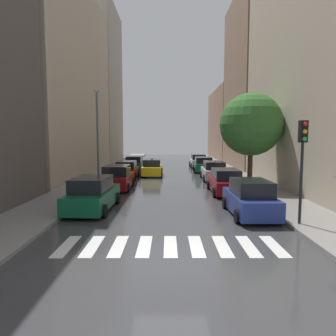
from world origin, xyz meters
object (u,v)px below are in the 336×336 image
parked_car_left_fourth (136,164)px  lamp_post_left (99,130)px  parked_car_right_third (215,171)px  taxi_midroad (153,168)px  parked_car_right_fifth (200,161)px  street_tree_right (253,125)px  parked_car_left_second (119,178)px  parked_car_right_second (227,182)px  parked_car_left_third (128,170)px  parked_car_right_nearest (252,199)px  parked_car_right_fourth (205,165)px  traffic_light_right_corner (304,149)px  parked_car_left_nearest (94,195)px

parked_car_left_fourth → lamp_post_left: bearing=172.3°
parked_car_right_third → taxi_midroad: bearing=62.8°
parked_car_right_fifth → street_tree_right: (2.14, -16.94, 3.91)m
parked_car_left_second → parked_car_right_second: size_ratio=1.01×
parked_car_left_third → parked_car_right_third: size_ratio=0.93×
parked_car_left_second → parked_car_right_nearest: parked_car_right_nearest is taller
parked_car_left_fourth → parked_car_right_fourth: parked_car_left_fourth is taller
traffic_light_right_corner → parked_car_left_third: bearing=120.2°
parked_car_right_fifth → parked_car_left_second: bearing=155.6°
parked_car_right_fourth → taxi_midroad: bearing=124.7°
taxi_midroad → street_tree_right: street_tree_right is taller
parked_car_right_nearest → lamp_post_left: bearing=43.9°
street_tree_right → parked_car_left_fourth: bearing=127.8°
parked_car_left_third → parked_car_right_second: (7.71, -8.09, 0.03)m
parked_car_right_fourth → taxi_midroad: taxi_midroad is taller
parked_car_left_third → street_tree_right: 12.31m
parked_car_left_nearest → traffic_light_right_corner: traffic_light_right_corner is taller
parked_car_right_fifth → parked_car_right_nearest: bearing=179.9°
parked_car_right_fifth → street_tree_right: size_ratio=0.60×
parked_car_left_fourth → street_tree_right: street_tree_right is taller
parked_car_right_third → traffic_light_right_corner: 15.02m
parked_car_right_fifth → parked_car_left_third: bearing=143.7°
parked_car_right_fifth → traffic_light_right_corner: (1.71, -26.74, 2.52)m
parked_car_right_second → parked_car_right_third: size_ratio=1.02×
parked_car_right_nearest → street_tree_right: bearing=-15.0°
parked_car_left_second → parked_car_left_fourth: bearing=0.1°
parked_car_left_nearest → parked_car_left_fourth: bearing=1.7°
parked_car_left_second → lamp_post_left: bearing=45.1°
parked_car_right_fifth → lamp_post_left: bearing=148.1°
parked_car_right_third → parked_car_left_nearest: bearing=146.8°
taxi_midroad → parked_car_left_fourth: bearing=24.8°
parked_car_right_fifth → taxi_midroad: (-5.40, -8.96, 0.00)m
parked_car_left_second → parked_car_left_third: parked_car_left_second is taller
street_tree_right → lamp_post_left: lamp_post_left is taller
parked_car_right_second → parked_car_right_third: bearing=-1.2°
parked_car_right_nearest → traffic_light_right_corner: size_ratio=1.03×
parked_car_right_third → parked_car_right_fourth: 6.58m
parked_car_left_fourth → taxi_midroad: 5.05m
parked_car_right_fifth → street_tree_right: bearing=-173.2°
parked_car_right_fourth → taxi_midroad: size_ratio=0.99×
parked_car_right_nearest → street_tree_right: size_ratio=0.65×
parked_car_left_nearest → parked_car_right_second: parked_car_left_nearest is taller
parked_car_right_nearest → parked_car_right_second: parked_car_right_nearest is taller
parked_car_right_third → parked_car_right_nearest: bearing=-179.3°
parked_car_left_nearest → parked_car_right_nearest: size_ratio=1.10×
parked_car_left_second → parked_car_right_third: 9.19m
parked_car_left_fourth → lamp_post_left: size_ratio=0.65×
parked_car_right_second → street_tree_right: 4.76m
parked_car_right_fourth → traffic_light_right_corner: 21.53m
parked_car_left_fourth → traffic_light_right_corner: 24.32m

